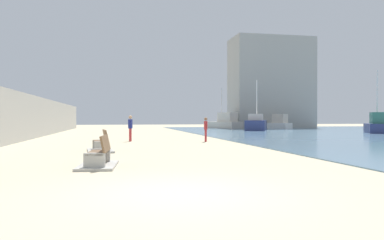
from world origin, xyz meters
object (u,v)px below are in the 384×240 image
bench_near (99,159)px  boat_far_right (378,125)px  person_walking (206,128)px  bench_far (101,146)px  person_standing (130,126)px  boat_mid_bay (277,123)px  boat_nearest (224,123)px  boat_distant (256,124)px

bench_near → boat_far_right: boat_far_right is taller
bench_near → person_walking: 12.86m
bench_far → boat_far_right: (25.64, 14.86, 0.56)m
person_standing → boat_mid_bay: boat_mid_bay is taller
person_standing → bench_near: bearing=-96.4°
boat_nearest → person_walking: bearing=-108.5°
boat_distant → boat_far_right: 13.82m
boat_mid_bay → bench_far: bearing=-125.8°
person_standing → boat_mid_bay: 32.07m
bench_near → person_standing: (1.39, 12.51, 0.74)m
bench_near → person_walking: size_ratio=1.41×
bench_far → boat_distant: bearing=56.1°
person_walking → boat_far_right: boat_far_right is taller
boat_mid_bay → boat_distant: bearing=-133.9°
bench_far → boat_distant: boat_distant is taller
boat_far_right → boat_nearest: 21.37m
person_standing → boat_far_right: boat_far_right is taller
boat_distant → bench_near: bearing=-118.8°
bench_near → boat_mid_bay: 43.03m
person_walking → boat_distant: (11.18, 20.14, -0.09)m
boat_nearest → bench_near: bearing=-111.5°
person_walking → boat_distant: bearing=61.0°
person_walking → boat_mid_bay: 30.22m
boat_distant → bench_far: bearing=-123.9°
bench_near → boat_nearest: boat_nearest is taller
boat_nearest → boat_mid_bay: bearing=-19.3°
person_walking → boat_far_right: size_ratio=0.25×
bench_far → boat_nearest: 37.16m
person_walking → boat_mid_bay: size_ratio=0.35×
bench_near → boat_mid_bay: size_ratio=0.49×
bench_near → boat_distant: 35.88m
person_walking → bench_near: bearing=-118.3°
boat_nearest → bench_far: bearing=-114.8°
bench_far → person_walking: 8.58m
person_standing → boat_distant: size_ratio=0.21×
bench_far → boat_nearest: (15.60, 33.72, 0.62)m
boat_distant → person_walking: bearing=-119.0°
boat_mid_bay → boat_far_right: size_ratio=0.72×
boat_distant → boat_far_right: bearing=-53.6°
bench_near → person_walking: bearing=61.7°
person_standing → boat_nearest: boat_nearest is taller
bench_near → boat_far_right: size_ratio=0.35×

